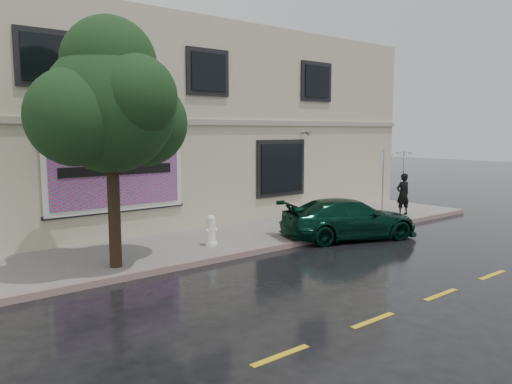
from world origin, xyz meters
TOP-DOWN VIEW (x-y plane):
  - ground at (0.00, 0.00)m, footprint 90.00×90.00m
  - sidewalk at (0.00, 3.25)m, footprint 20.00×3.50m
  - curb at (0.00, 1.50)m, footprint 20.00×0.18m
  - road_marking at (0.00, -3.50)m, footprint 19.00×0.12m
  - building at (0.00, 9.00)m, footprint 20.00×8.12m
  - billboard at (-3.20, 4.92)m, footprint 4.30×0.16m
  - car at (2.66, 1.20)m, footprint 4.68×3.27m
  - pedestrian at (6.98, 2.25)m, footprint 0.66×0.52m
  - umbrella at (6.98, 2.25)m, footprint 1.18×1.18m
  - street_tree at (-4.49, 2.20)m, footprint 2.95×2.95m
  - fire_hydrant at (-1.50, 2.63)m, footprint 0.35×0.33m
  - sign_pole at (6.82, 3.06)m, footprint 0.30×0.08m

SIDE VIEW (x-z plane):
  - ground at x=0.00m, z-range 0.00..0.00m
  - road_marking at x=0.00m, z-range 0.00..0.01m
  - sidewalk at x=0.00m, z-range 0.00..0.15m
  - curb at x=0.00m, z-range -0.01..0.15m
  - fire_hydrant at x=-1.50m, z-range 0.14..1.00m
  - car at x=2.66m, z-range 0.00..1.25m
  - pedestrian at x=6.98m, z-range 0.15..1.73m
  - sign_pole at x=6.82m, z-range 0.41..2.84m
  - billboard at x=-3.20m, z-range 0.95..3.15m
  - umbrella at x=6.98m, z-range 1.73..2.49m
  - building at x=0.00m, z-range 0.00..7.00m
  - street_tree at x=-4.49m, z-range 1.24..6.41m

